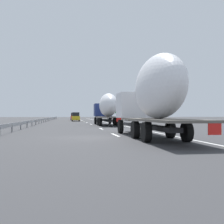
{
  "coord_description": "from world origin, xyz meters",
  "views": [
    {
      "loc": [
        -17.41,
        1.41,
        1.42
      ],
      "look_at": [
        12.59,
        -3.19,
        1.73
      ],
      "focal_mm": 44.83,
      "sensor_mm": 36.0,
      "label": 1
    }
  ],
  "objects_px": {
    "truck_trailing": "(153,94)",
    "car_red_compact": "(74,117)",
    "car_yellow_coupe": "(76,117)",
    "truck_lead": "(107,107)",
    "road_sign": "(111,111)"
  },
  "relations": [
    {
      "from": "truck_trailing",
      "to": "car_yellow_coupe",
      "type": "height_order",
      "value": "truck_trailing"
    },
    {
      "from": "truck_lead",
      "to": "truck_trailing",
      "type": "distance_m",
      "value": 20.91
    },
    {
      "from": "truck_trailing",
      "to": "car_red_compact",
      "type": "distance_m",
      "value": 57.37
    },
    {
      "from": "road_sign",
      "to": "car_yellow_coupe",
      "type": "bearing_deg",
      "value": 40.61
    },
    {
      "from": "truck_lead",
      "to": "road_sign",
      "type": "height_order",
      "value": "truck_lead"
    },
    {
      "from": "truck_trailing",
      "to": "car_red_compact",
      "type": "bearing_deg",
      "value": 3.76
    },
    {
      "from": "truck_trailing",
      "to": "road_sign",
      "type": "relative_size",
      "value": 4.16
    },
    {
      "from": "car_yellow_coupe",
      "to": "truck_trailing",
      "type": "bearing_deg",
      "value": -175.49
    },
    {
      "from": "truck_lead",
      "to": "car_red_compact",
      "type": "distance_m",
      "value": 36.54
    },
    {
      "from": "truck_lead",
      "to": "truck_trailing",
      "type": "height_order",
      "value": "truck_trailing"
    },
    {
      "from": "truck_lead",
      "to": "car_yellow_coupe",
      "type": "distance_m",
      "value": 24.99
    },
    {
      "from": "truck_trailing",
      "to": "road_sign",
      "type": "distance_m",
      "value": 37.91
    },
    {
      "from": "road_sign",
      "to": "car_red_compact",
      "type": "bearing_deg",
      "value": 19.43
    },
    {
      "from": "car_red_compact",
      "to": "road_sign",
      "type": "bearing_deg",
      "value": -160.57
    },
    {
      "from": "car_red_compact",
      "to": "car_yellow_coupe",
      "type": "relative_size",
      "value": 0.95
    }
  ]
}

